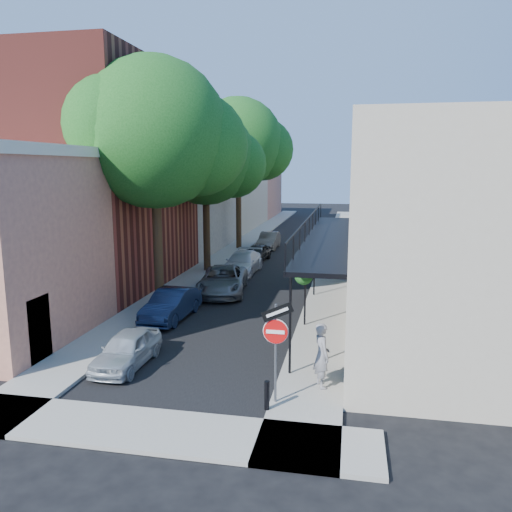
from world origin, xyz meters
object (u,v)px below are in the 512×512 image
at_px(parked_car_d, 242,263).
at_px(parked_car_f, 269,240).
at_px(oak_far, 245,145).
at_px(parked_car_e, 257,253).
at_px(pedestrian, 322,355).
at_px(sign_post, 276,336).
at_px(parked_car_c, 223,280).
at_px(bollard, 267,395).
at_px(oak_near, 165,137).
at_px(parked_car_b, 171,305).
at_px(oak_mid, 212,158).
at_px(parked_car_a, 127,349).

xyz_separation_m(parked_car_d, parked_car_f, (0.04, 9.82, -0.01)).
relative_size(oak_far, parked_car_e, 3.47).
bearing_deg(pedestrian, parked_car_e, -8.28).
bearing_deg(oak_far, sign_post, -76.09).
bearing_deg(parked_car_c, parked_car_d, 82.95).
bearing_deg(parked_car_f, sign_post, -80.07).
relative_size(parked_car_d, parked_car_e, 1.35).
bearing_deg(parked_car_e, parked_car_f, 96.92).
height_order(bollard, oak_near, oak_near).
distance_m(sign_post, oak_far, 27.80).
height_order(oak_far, pedestrian, oak_far).
distance_m(parked_car_d, pedestrian, 16.77).
bearing_deg(parked_car_e, parked_car_b, -88.09).
bearing_deg(oak_mid, bollard, -70.10).
height_order(sign_post, parked_car_e, sign_post).
bearing_deg(parked_car_f, parked_car_e, -89.20).
xyz_separation_m(parked_car_e, parked_car_f, (-0.06, 5.50, 0.08)).
distance_m(parked_car_a, parked_car_c, 10.01).
relative_size(bollard, parked_car_c, 0.16).
xyz_separation_m(parked_car_a, parked_car_f, (0.63, 24.92, 0.08)).
bearing_deg(parked_car_a, parked_car_e, 88.35).
bearing_deg(parked_car_c, parked_car_b, -110.34).
bearing_deg(parked_car_e, pedestrian, -67.79).
xyz_separation_m(bollard, oak_near, (-6.37, 9.76, 7.36)).
distance_m(parked_car_b, parked_car_e, 14.25).
distance_m(oak_far, parked_car_c, 16.42).
relative_size(oak_mid, parked_car_b, 2.57).
distance_m(bollard, parked_car_f, 27.61).
height_order(oak_near, parked_car_e, oak_near).
xyz_separation_m(bollard, pedestrian, (1.33, 1.71, 0.57)).
height_order(oak_near, parked_car_a, oak_near).
distance_m(bollard, parked_car_d, 18.00).
height_order(parked_car_a, parked_car_c, parked_car_c).
bearing_deg(parked_car_d, parked_car_f, 91.46).
xyz_separation_m(oak_mid, parked_car_e, (2.02, 4.02, -6.47)).
xyz_separation_m(parked_car_b, parked_car_d, (0.97, 9.89, 0.02)).
bearing_deg(parked_car_c, oak_mid, 102.30).
relative_size(parked_car_a, parked_car_c, 0.68).
relative_size(oak_mid, parked_car_a, 3.00).
height_order(sign_post, bollard, sign_post).
relative_size(parked_car_a, parked_car_e, 0.99).
bearing_deg(parked_car_c, pedestrian, -69.44).
distance_m(oak_far, parked_car_b, 20.70).
bearing_deg(oak_mid, parked_car_b, -84.72).
relative_size(parked_car_b, parked_car_f, 0.99).
distance_m(oak_far, parked_car_a, 25.65).
bearing_deg(parked_car_b, oak_mid, 98.73).
bearing_deg(parked_car_f, oak_near, -96.08).
height_order(oak_near, oak_far, oak_far).
distance_m(sign_post, parked_car_f, 27.21).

